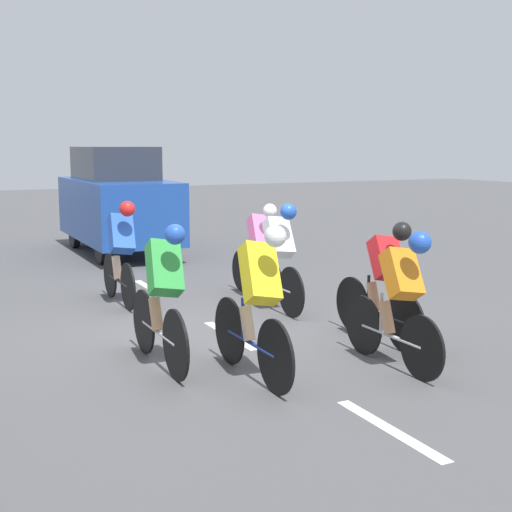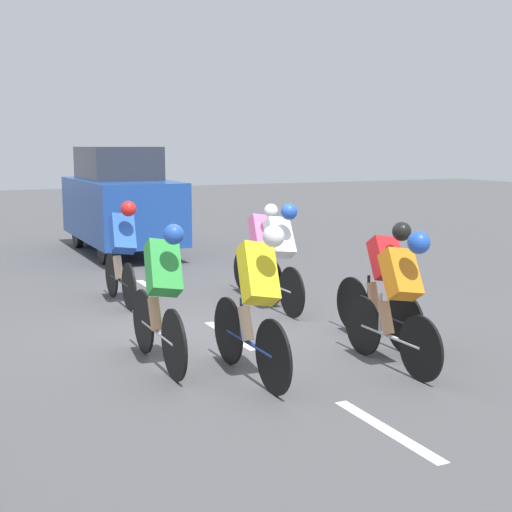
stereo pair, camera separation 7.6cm
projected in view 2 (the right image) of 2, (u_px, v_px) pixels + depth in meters
ground_plane at (221, 330)px, 8.88m from camera, size 60.00×60.00×0.00m
lane_stripe_near at (387, 429)px, 5.76m from camera, size 0.12×1.40×0.01m
lane_stripe_mid at (230, 335)px, 8.62m from camera, size 0.12×1.40×0.01m
lane_stripe_far at (151, 288)px, 11.48m from camera, size 0.12×1.40×0.01m
cyclist_red at (383, 280)px, 8.18m from camera, size 0.40×1.72×1.44m
cyclist_yellow at (255, 300)px, 6.88m from camera, size 0.42×1.76×1.55m
cyclist_white at (278, 255)px, 9.78m from camera, size 0.37×1.70×1.51m
cyclist_pink at (260, 249)px, 10.61m from camera, size 0.40×1.67×1.44m
cyclist_blue at (122, 250)px, 10.19m from camera, size 0.39×1.65×1.51m
cyclist_green at (161, 294)px, 7.27m from camera, size 0.40×1.75×1.52m
cyclist_orange at (398, 296)px, 7.22m from camera, size 0.39×1.65×1.45m
support_car at (120, 201)px, 15.04m from camera, size 1.70×3.99×2.24m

